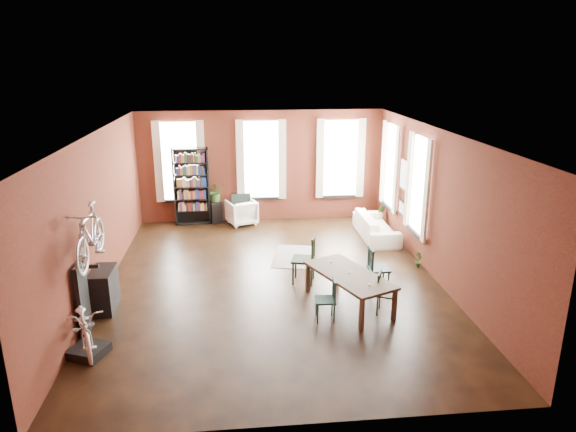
{
  "coord_description": "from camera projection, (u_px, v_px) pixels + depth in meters",
  "views": [
    {
      "loc": [
        -0.71,
        -10.07,
        4.6
      ],
      "look_at": [
        0.38,
        0.6,
        1.29
      ],
      "focal_mm": 32.0,
      "sensor_mm": 36.0,
      "label": 1
    }
  ],
  "objects": [
    {
      "name": "dining_chair_d",
      "position": [
        379.0,
        268.0,
        10.56
      ],
      "size": [
        0.42,
        0.42,
        0.9
      ],
      "primitive_type": "cube",
      "rotation": [
        0.0,
        0.0,
        1.59
      ],
      "color": "#173334",
      "rests_on": "ground"
    },
    {
      "name": "dining_chair_b",
      "position": [
        303.0,
        259.0,
        10.86
      ],
      "size": [
        0.59,
        0.59,
        1.03
      ],
      "primitive_type": "cube",
      "rotation": [
        0.0,
        0.0,
        -1.83
      ],
      "color": "black",
      "rests_on": "ground"
    },
    {
      "name": "bicycle_floor",
      "position": [
        82.0,
        305.0,
        8.01
      ],
      "size": [
        0.77,
        0.92,
        1.5
      ],
      "primitive_type": "imported",
      "rotation": [
        0.0,
        0.0,
        0.37
      ],
      "color": "beige",
      "rests_on": "bike_trainer"
    },
    {
      "name": "striped_rug",
      "position": [
        294.0,
        256.0,
        12.4
      ],
      "size": [
        1.23,
        1.67,
        0.01
      ],
      "primitive_type": "cube",
      "rotation": [
        0.0,
        0.0,
        -0.21
      ],
      "color": "black",
      "rests_on": "ground"
    },
    {
      "name": "bike_wall_rack",
      "position": [
        83.0,
        299.0,
        8.77
      ],
      "size": [
        0.16,
        0.6,
        1.3
      ],
      "primitive_type": "cube",
      "color": "black",
      "rests_on": "ground"
    },
    {
      "name": "plant_small",
      "position": [
        418.0,
        264.0,
        11.78
      ],
      "size": [
        0.4,
        0.42,
        0.14
      ],
      "primitive_type": "imported",
      "rotation": [
        0.0,
        0.0,
        0.69
      ],
      "color": "#2D5421",
      "rests_on": "ground"
    },
    {
      "name": "plant_stand",
      "position": [
        216.0,
        212.0,
        14.86
      ],
      "size": [
        0.4,
        0.4,
        0.63
      ],
      "primitive_type": "cube",
      "rotation": [
        0.0,
        0.0,
        0.34
      ],
      "color": "black",
      "rests_on": "ground"
    },
    {
      "name": "console_table",
      "position": [
        104.0,
        290.0,
        9.71
      ],
      "size": [
        0.4,
        0.8,
        0.8
      ],
      "primitive_type": "cube",
      "color": "black",
      "rests_on": "ground"
    },
    {
      "name": "bicycle_hung",
      "position": [
        88.0,
        216.0,
        8.35
      ],
      "size": [
        0.47,
        1.0,
        1.66
      ],
      "primitive_type": "imported",
      "color": "#A5A8AD",
      "rests_on": "bike_wall_rack"
    },
    {
      "name": "plant_on_stand",
      "position": [
        216.0,
        194.0,
        14.74
      ],
      "size": [
        0.55,
        0.6,
        0.46
      ],
      "primitive_type": "imported",
      "rotation": [
        0.0,
        0.0,
        0.03
      ],
      "color": "#305A24",
      "rests_on": "plant_stand"
    },
    {
      "name": "bike_trainer",
      "position": [
        89.0,
        351.0,
        8.27
      ],
      "size": [
        0.68,
        0.68,
        0.15
      ],
      "primitive_type": "cube",
      "rotation": [
        0.0,
        0.0,
        -0.4
      ],
      "color": "black",
      "rests_on": "ground"
    },
    {
      "name": "dining_table",
      "position": [
        349.0,
        289.0,
        9.88
      ],
      "size": [
        1.59,
        2.13,
        0.66
      ],
      "primitive_type": "cube",
      "rotation": [
        0.0,
        0.0,
        0.41
      ],
      "color": "brown",
      "rests_on": "ground"
    },
    {
      "name": "cream_sofa",
      "position": [
        376.0,
        223.0,
        13.64
      ],
      "size": [
        0.61,
        2.08,
        0.81
      ],
      "primitive_type": "imported",
      "rotation": [
        0.0,
        0.0,
        1.57
      ],
      "color": "beige",
      "rests_on": "ground"
    },
    {
      "name": "bookshelf",
      "position": [
        192.0,
        187.0,
        14.57
      ],
      "size": [
        1.0,
        0.32,
        2.2
      ],
      "primitive_type": "cube",
      "color": "black",
      "rests_on": "ground"
    },
    {
      "name": "plant_by_sofa",
      "position": [
        379.0,
        221.0,
        14.68
      ],
      "size": [
        0.35,
        0.63,
        0.28
      ],
      "primitive_type": "imported",
      "rotation": [
        0.0,
        0.0,
        -0.01
      ],
      "color": "#295220",
      "rests_on": "ground"
    },
    {
      "name": "room",
      "position": [
        282.0,
        178.0,
        10.98
      ],
      "size": [
        9.0,
        9.04,
        3.22
      ],
      "color": "black",
      "rests_on": "ground"
    },
    {
      "name": "dining_chair_a",
      "position": [
        325.0,
        300.0,
        9.31
      ],
      "size": [
        0.39,
        0.39,
        0.79
      ],
      "primitive_type": "cube",
      "rotation": [
        0.0,
        0.0,
        -1.63
      ],
      "color": "#1A3B37",
      "rests_on": "ground"
    },
    {
      "name": "dining_chair_c",
      "position": [
        387.0,
        294.0,
        9.54
      ],
      "size": [
        0.49,
        0.49,
        0.8
      ],
      "primitive_type": "cube",
      "rotation": [
        0.0,
        0.0,
        1.15
      ],
      "color": "black",
      "rests_on": "ground"
    },
    {
      "name": "white_armchair",
      "position": [
        241.0,
        211.0,
        14.72
      ],
      "size": [
        0.96,
        0.93,
        0.78
      ],
      "primitive_type": "imported",
      "rotation": [
        0.0,
        0.0,
        3.5
      ],
      "color": "white",
      "rests_on": "ground"
    }
  ]
}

